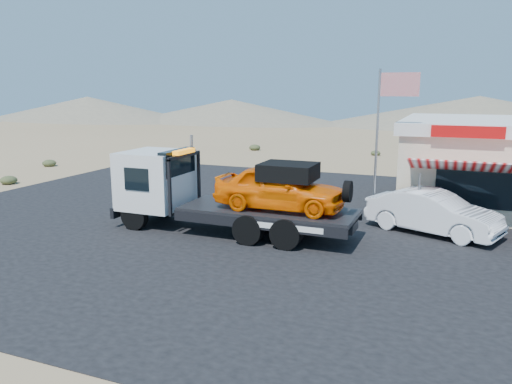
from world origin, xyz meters
TOP-DOWN VIEW (x-y plane):
  - ground at (0.00, 0.00)m, footprint 120.00×120.00m
  - asphalt_lot at (2.00, 3.00)m, footprint 32.00×24.00m
  - tow_truck at (-0.09, 0.59)m, footprint 9.00×2.67m
  - white_sedan at (7.04, 3.27)m, footprint 5.08×3.27m
  - flagpole at (4.93, 4.50)m, footprint 1.55×0.10m
  - desert_scrub at (-14.66, 9.87)m, footprint 24.77×31.56m
  - distant_hills at (-9.77, 55.14)m, footprint 126.00×48.00m

SIDE VIEW (x-z plane):
  - ground at x=0.00m, z-range 0.00..0.00m
  - asphalt_lot at x=2.00m, z-range 0.00..0.02m
  - desert_scrub at x=-14.66m, z-range -0.09..0.71m
  - white_sedan at x=7.04m, z-range 0.02..1.60m
  - tow_truck at x=-0.09m, z-range 0.12..3.12m
  - distant_hills at x=-9.77m, z-range -0.21..3.99m
  - flagpole at x=4.93m, z-range 0.76..6.76m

